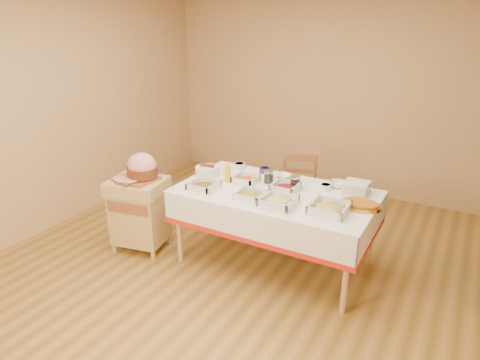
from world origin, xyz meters
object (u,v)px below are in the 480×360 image
preserve_jar_right (295,183)px  dining_table (275,207)px  butcher_cart (139,210)px  bread_basket (207,171)px  brass_platter (360,205)px  preserve_jar_left (269,177)px  dining_chair (298,195)px  plate_stack (356,188)px  mustard_bottle (227,173)px  ham_on_board (141,169)px

preserve_jar_right → dining_table: bearing=-128.8°
butcher_cart → bread_basket: size_ratio=3.10×
bread_basket → brass_platter: (1.56, -0.02, -0.02)m
preserve_jar_right → brass_platter: (0.65, -0.13, -0.03)m
preserve_jar_left → bread_basket: preserve_jar_left is taller
bread_basket → dining_chair: bearing=41.9°
plate_stack → brass_platter: (0.11, -0.29, -0.03)m
mustard_bottle → bread_basket: 0.27m
bread_basket → plate_stack: bread_basket is taller
plate_stack → brass_platter: bearing=-68.7°
dining_chair → brass_platter: dining_chair is taller
preserve_jar_left → plate_stack: preserve_jar_left is taller
dining_table → mustard_bottle: bearing=179.6°
dining_table → preserve_jar_right: bearing=51.2°
bread_basket → ham_on_board: bearing=-139.3°
ham_on_board → preserve_jar_right: bearing=20.7°
mustard_bottle → bread_basket: bearing=169.7°
butcher_cart → mustard_bottle: bearing=27.1°
plate_stack → mustard_bottle: bearing=-165.3°
dining_table → ham_on_board: 1.37m
bread_basket → preserve_jar_left: bearing=9.6°
preserve_jar_left → preserve_jar_right: 0.28m
preserve_jar_left → plate_stack: (0.81, 0.15, -0.00)m
dining_table → brass_platter: brass_platter is taller
mustard_bottle → preserve_jar_right: bearing=13.3°
bread_basket → dining_table: bearing=-3.8°
preserve_jar_left → mustard_bottle: size_ratio=0.64×
bread_basket → plate_stack: 1.47m
mustard_bottle → brass_platter: (1.29, 0.02, -0.07)m
preserve_jar_left → brass_platter: size_ratio=0.35×
dining_chair → brass_platter: (0.82, -0.69, 0.33)m
bread_basket → brass_platter: bread_basket is taller
mustard_bottle → brass_platter: 1.30m
bread_basket → mustard_bottle: bearing=-10.3°
preserve_jar_left → mustard_bottle: bearing=-157.1°
dining_table → brass_platter: bearing=2.1°
dining_table → butcher_cart: size_ratio=2.40×
dining_chair → plate_stack: size_ratio=4.02×
butcher_cart → plate_stack: 2.15m
dining_chair → ham_on_board: (-1.23, -1.09, 0.42)m
butcher_cart → preserve_jar_right: (1.45, 0.57, 0.38)m
mustard_bottle → dining_table: bearing=-0.4°
preserve_jar_left → dining_chair: bearing=80.0°
preserve_jar_left → brass_platter: (0.92, -0.13, -0.03)m
ham_on_board → preserve_jar_right: ham_on_board is taller
mustard_bottle → bread_basket: size_ratio=0.80×
ham_on_board → preserve_jar_left: ham_on_board is taller
ham_on_board → plate_stack: 2.06m
preserve_jar_right → mustard_bottle: 0.67m
dining_chair → preserve_jar_left: preserve_jar_left is taller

